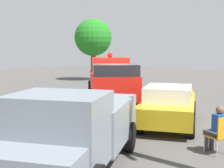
% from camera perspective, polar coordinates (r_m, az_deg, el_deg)
% --- Properties ---
extents(ground_plane, '(60.00, 60.00, 0.00)m').
position_cam_1_polar(ground_plane, '(14.33, 0.45, -4.44)').
color(ground_plane, '#514F4C').
extents(vintage_fire_truck, '(5.76, 5.72, 2.59)m').
position_cam_1_polar(vintage_fire_truck, '(15.05, -0.08, 0.69)').
color(vintage_fire_truck, black).
rests_on(vintage_fire_truck, ground).
extents(classic_hot_rod, '(3.48, 4.74, 1.46)m').
position_cam_1_polar(classic_hot_rod, '(11.11, 10.83, -3.87)').
color(classic_hot_rod, black).
rests_on(classic_hot_rod, ground).
extents(parked_pickup, '(3.72, 5.10, 1.90)m').
position_cam_1_polar(parked_pickup, '(6.75, -6.88, -8.43)').
color(parked_pickup, black).
rests_on(parked_pickup, ground).
extents(lawn_chair_near_truck, '(0.64, 0.64, 1.02)m').
position_cam_1_polar(lawn_chair_near_truck, '(8.33, 20.09, -8.75)').
color(lawn_chair_near_truck, '#B7BABF').
rests_on(lawn_chair_near_truck, ground).
extents(lawn_chair_by_car, '(0.58, 0.57, 1.02)m').
position_cam_1_polar(lawn_chair_by_car, '(10.04, -5.85, -5.80)').
color(lawn_chair_by_car, '#B7BABF').
rests_on(lawn_chair_by_car, ground).
extents(lawn_chair_spare, '(0.69, 0.69, 1.02)m').
position_cam_1_polar(lawn_chair_spare, '(15.87, 13.25, -1.39)').
color(lawn_chair_spare, '#B7BABF').
rests_on(lawn_chair_spare, ground).
extents(spectator_seated, '(0.63, 0.55, 1.29)m').
position_cam_1_polar(spectator_seated, '(8.39, 19.47, -7.85)').
color(spectator_seated, '#383842').
rests_on(spectator_seated, ground).
extents(oak_tree_right, '(3.31, 3.31, 5.50)m').
position_cam_1_polar(oak_tree_right, '(26.85, -3.65, 8.83)').
color(oak_tree_right, brown).
rests_on(oak_tree_right, ground).
extents(traffic_cone, '(0.40, 0.40, 0.64)m').
position_cam_1_polar(traffic_cone, '(19.13, -3.50, -0.75)').
color(traffic_cone, orange).
rests_on(traffic_cone, ground).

